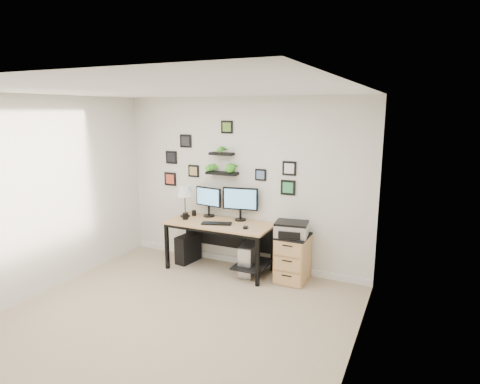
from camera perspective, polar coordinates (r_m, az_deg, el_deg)
The scene contains 14 objects.
room at distance 6.46m, azimuth 0.26°, elevation -9.75°, with size 4.00×4.00×4.00m.
desk at distance 6.07m, azimuth -2.50°, elevation -5.42°, with size 1.60×0.70×0.75m.
monitor_left at distance 6.30m, azimuth -4.50°, elevation -1.07°, with size 0.46×0.20×0.47m.
monitor_right at distance 6.05m, azimuth 0.04°, elevation -1.30°, with size 0.54×0.20×0.51m.
keyboard at distance 5.93m, azimuth -3.35°, elevation -4.49°, with size 0.44×0.14×0.02m, color black.
mouse at distance 5.71m, azimuth 0.81°, elevation -5.07°, with size 0.06×0.09×0.03m, color black.
table_lamp at distance 6.31m, azimuth -7.88°, elevation 0.04°, with size 0.24×0.24×0.50m.
mug at distance 6.23m, azimuth -7.78°, elevation -3.42°, with size 0.09×0.09×0.10m, color black.
pen_cup at distance 6.42m, azimuth -6.57°, elevation -2.99°, with size 0.07×0.07×0.09m, color black.
pc_tower_black at distance 6.56m, azimuth -7.39°, elevation -7.95°, with size 0.20×0.44×0.44m, color black.
pc_tower_grey at distance 6.04m, azimuth 1.27°, elevation -9.52°, with size 0.24×0.48×0.46m.
file_cabinet at distance 5.83m, azimuth 7.51°, elevation -9.30°, with size 0.43×0.53×0.67m.
printer at distance 5.66m, azimuth 7.33°, elevation -5.25°, with size 0.49×0.41×0.20m.
wall_decor at distance 6.15m, azimuth -2.61°, elevation 4.32°, with size 2.28×0.18×1.08m.
Camera 1 is at (2.52, -3.48, 2.40)m, focal length 30.00 mm.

